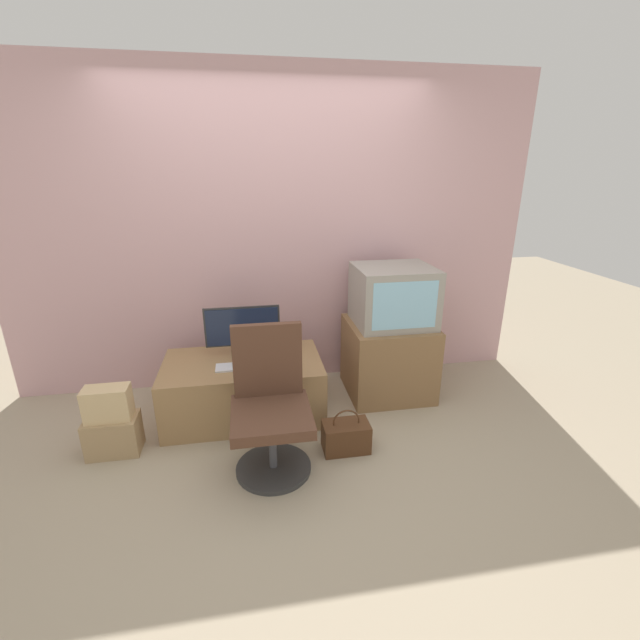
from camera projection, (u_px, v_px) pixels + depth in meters
name	position (u px, v px, depth m)	size (l,w,h in m)	color
ground_plane	(296.00, 468.00, 2.77)	(12.00, 12.00, 0.00)	tan
wall_back	(274.00, 236.00, 3.56)	(4.40, 0.05, 2.60)	#CC9EA3
desk	(244.00, 388.00, 3.32)	(1.19, 0.68, 0.45)	#937047
side_stand	(388.00, 358.00, 3.62)	(0.68, 0.64, 0.63)	olive
main_monitor	(243.00, 331.00, 3.27)	(0.57, 0.19, 0.40)	#2D2D2D
keyboard	(240.00, 366.00, 3.14)	(0.36, 0.14, 0.01)	silver
mouse	(272.00, 363.00, 3.17)	(0.06, 0.04, 0.03)	black
crt_tv	(393.00, 296.00, 3.44)	(0.62, 0.55, 0.47)	gray
office_chair	(271.00, 410.00, 2.68)	(0.49, 0.49, 0.92)	#333333
cardboard_box_lower	(114.00, 435.00, 2.89)	(0.34, 0.21, 0.26)	#A3845B
cardboard_box_upper	(108.00, 403.00, 2.80)	(0.29, 0.15, 0.23)	#D1B27F
handbag	(346.00, 436.00, 2.92)	(0.32, 0.19, 0.31)	#4C2D19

